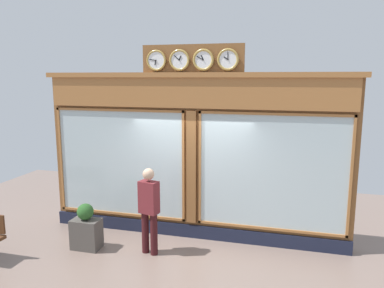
{
  "coord_description": "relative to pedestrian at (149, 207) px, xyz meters",
  "views": [
    {
      "loc": [
        -1.96,
        7.31,
        3.38
      ],
      "look_at": [
        0.0,
        0.0,
        2.02
      ],
      "focal_mm": 35.25,
      "sensor_mm": 36.0,
      "label": 1
    }
  ],
  "objects": [
    {
      "name": "planter_box",
      "position": [
        1.29,
        0.12,
        -0.63
      ],
      "size": [
        0.56,
        0.36,
        0.6
      ],
      "primitive_type": "cube",
      "color": "#4C4742",
      "rests_on": "ground_plane"
    },
    {
      "name": "pedestrian",
      "position": [
        0.0,
        0.0,
        0.0
      ],
      "size": [
        0.4,
        0.3,
        1.69
      ],
      "color": "#3A1316",
      "rests_on": "ground_plane"
    },
    {
      "name": "shop_facade",
      "position": [
        -0.59,
        -1.06,
        0.83
      ],
      "size": [
        6.5,
        0.42,
        4.0
      ],
      "color": "brown",
      "rests_on": "ground_plane"
    },
    {
      "name": "planter_shrub",
      "position": [
        1.29,
        0.12,
        -0.17
      ],
      "size": [
        0.32,
        0.32,
        0.32
      ],
      "primitive_type": "sphere",
      "color": "#285623",
      "rests_on": "planter_box"
    }
  ]
}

